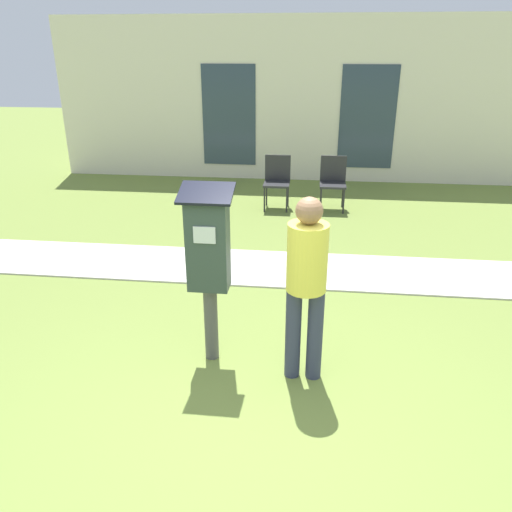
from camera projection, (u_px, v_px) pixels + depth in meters
name	position (u px, v px, depth m)	size (l,w,h in m)	color
ground_plane	(252.00, 426.00, 3.71)	(40.00, 40.00, 0.00)	olive
sidewalk	(279.00, 268.00, 6.32)	(12.00, 1.10, 0.02)	beige
building_facade	(298.00, 101.00, 10.09)	(10.00, 0.26, 3.20)	beige
parking_meter	(208.00, 253.00, 4.14)	(0.44, 0.31, 1.59)	#4C4C4C
person_standing	(306.00, 277.00, 3.92)	(0.32, 0.32, 1.58)	#333851
outdoor_chair_left	(277.00, 178.00, 8.57)	(0.44, 0.44, 0.90)	#262628
outdoor_chair_middle	(333.00, 179.00, 8.51)	(0.44, 0.44, 0.90)	#262628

